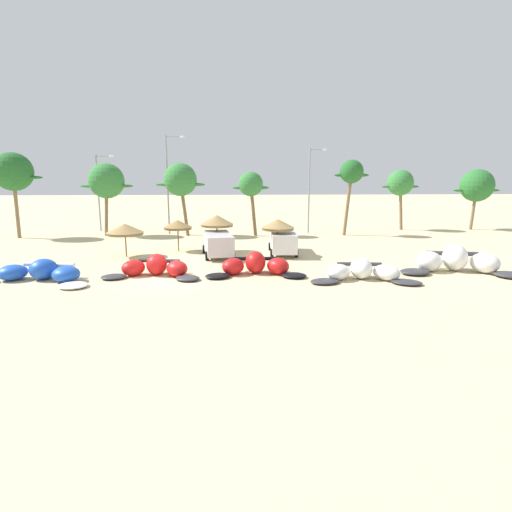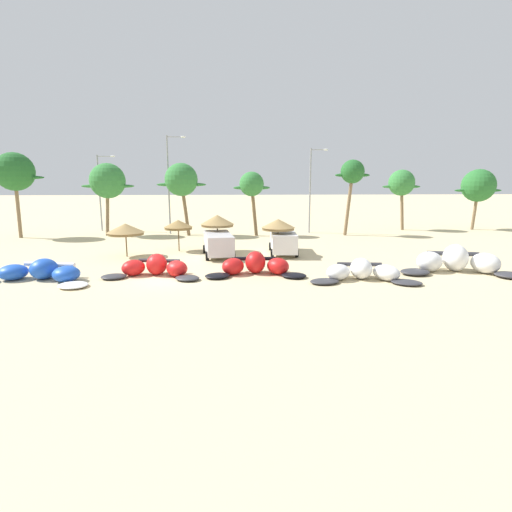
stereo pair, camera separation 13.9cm
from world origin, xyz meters
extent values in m
plane|color=beige|center=(0.00, 0.00, 0.00)|extent=(260.00, 260.00, 0.00)
ellipsoid|color=blue|center=(-9.53, 0.22, 0.48)|extent=(2.36, 2.36, 0.95)
ellipsoid|color=blue|center=(-7.72, 0.33, 0.64)|extent=(1.90, 2.01, 1.28)
ellipsoid|color=blue|center=(-6.06, -0.44, 0.48)|extent=(2.17, 2.24, 0.95)
ellipsoid|color=white|center=(-5.17, -1.80, 0.13)|extent=(2.31, 2.27, 0.26)
cylinder|color=white|center=(-7.60, 0.93, 0.80)|extent=(3.38, 0.93, 0.31)
cube|color=white|center=(-7.75, 0.16, 0.64)|extent=(1.33, 0.84, 0.04)
ellipsoid|color=#333338|center=(-3.42, 0.16, 0.14)|extent=(1.79, 1.59, 0.27)
ellipsoid|color=red|center=(-2.38, 0.97, 0.51)|extent=(2.01, 2.02, 1.02)
ellipsoid|color=red|center=(-0.91, 1.13, 0.69)|extent=(1.50, 1.72, 1.37)
ellipsoid|color=red|center=(0.45, 0.57, 0.51)|extent=(1.86, 1.97, 1.02)
ellipsoid|color=#333338|center=(1.23, -0.50, 0.14)|extent=(1.98, 1.87, 0.27)
cylinder|color=#333338|center=(-0.84, 1.67, 0.81)|extent=(2.75, 0.63, 0.25)
cube|color=#333338|center=(-0.94, 0.98, 0.69)|extent=(1.07, 0.69, 0.04)
ellipsoid|color=black|center=(3.06, -0.02, 0.14)|extent=(1.94, 1.76, 0.29)
ellipsoid|color=red|center=(4.02, 0.92, 0.54)|extent=(2.03, 2.08, 1.07)
ellipsoid|color=red|center=(5.50, 1.25, 0.72)|extent=(1.38, 1.64, 1.45)
ellipsoid|color=red|center=(6.96, 0.83, 0.54)|extent=(1.99, 2.07, 1.07)
ellipsoid|color=black|center=(7.86, -0.17, 0.14)|extent=(1.98, 1.83, 0.29)
cylinder|color=black|center=(5.52, 1.81, 0.85)|extent=(2.82, 0.34, 0.26)
cube|color=black|center=(5.50, 1.09, 0.72)|extent=(1.04, 0.61, 0.04)
ellipsoid|color=#333338|center=(9.49, -1.71, 0.13)|extent=(2.07, 1.73, 0.26)
ellipsoid|color=white|center=(10.52, -0.84, 0.48)|extent=(2.18, 2.23, 0.96)
ellipsoid|color=white|center=(12.02, -0.62, 0.65)|extent=(1.51, 1.93, 1.29)
ellipsoid|color=white|center=(13.44, -1.14, 0.48)|extent=(2.04, 2.22, 0.96)
ellipsoid|color=#333338|center=(14.27, -2.21, 0.13)|extent=(2.20, 1.98, 0.26)
cylinder|color=#333338|center=(12.09, 0.01, 0.77)|extent=(2.83, 0.55, 0.26)
cube|color=#333338|center=(12.00, -0.80, 0.65)|extent=(1.09, 0.75, 0.04)
ellipsoid|color=#333338|center=(15.87, 0.23, 0.18)|extent=(2.11, 1.84, 0.36)
ellipsoid|color=white|center=(17.22, 1.13, 0.67)|extent=(2.48, 2.47, 1.34)
ellipsoid|color=white|center=(19.03, 1.19, 0.91)|extent=(1.96, 2.21, 1.81)
ellipsoid|color=white|center=(20.65, 0.39, 0.67)|extent=(2.21, 2.38, 1.34)
ellipsoid|color=#333338|center=(21.50, -0.99, 0.18)|extent=(2.47, 2.37, 0.36)
cylinder|color=#333338|center=(19.17, 1.85, 1.06)|extent=(3.36, 1.01, 0.31)
cube|color=#333338|center=(18.99, 1.01, 0.91)|extent=(1.34, 0.93, 0.04)
cylinder|color=brown|center=(-4.48, 7.58, 0.97)|extent=(0.10, 0.10, 1.95)
cone|color=#9E7F4C|center=(-4.48, 7.58, 2.30)|extent=(2.94, 2.94, 0.71)
cylinder|color=olive|center=(-4.48, 7.58, 1.85)|extent=(2.79, 2.79, 0.20)
cylinder|color=brown|center=(-0.63, 9.89, 1.04)|extent=(0.10, 0.10, 2.08)
cone|color=olive|center=(-0.63, 9.89, 2.38)|extent=(2.44, 2.44, 0.61)
cylinder|color=olive|center=(-0.63, 9.89, 1.98)|extent=(2.32, 2.32, 0.20)
cylinder|color=brown|center=(2.71, 9.34, 1.18)|extent=(0.10, 0.10, 2.37)
cone|color=#9E7F4C|center=(2.71, 9.34, 2.76)|extent=(2.83, 2.83, 0.79)
cylinder|color=olive|center=(2.71, 9.34, 2.27)|extent=(2.69, 2.69, 0.20)
cylinder|color=brown|center=(7.65, 7.35, 1.14)|extent=(0.10, 0.10, 2.29)
cone|color=#9E7F4C|center=(7.65, 7.35, 2.63)|extent=(2.70, 2.70, 0.69)
cylinder|color=olive|center=(7.65, 7.35, 2.19)|extent=(2.57, 2.57, 0.20)
cube|color=white|center=(8.17, 8.23, 1.09)|extent=(2.18, 5.31, 1.50)
cube|color=black|center=(8.23, 9.67, 1.35)|extent=(1.96, 1.39, 0.56)
cylinder|color=black|center=(7.27, 9.89, 0.34)|extent=(0.27, 0.69, 0.68)
cylinder|color=black|center=(9.21, 9.81, 0.34)|extent=(0.27, 0.69, 0.68)
cylinder|color=black|center=(7.12, 6.65, 0.34)|extent=(0.27, 0.69, 0.68)
cylinder|color=black|center=(9.07, 6.57, 0.34)|extent=(0.27, 0.69, 0.68)
cube|color=silver|center=(2.84, 7.33, 1.09)|extent=(2.66, 5.19, 1.50)
cube|color=black|center=(2.66, 8.68, 1.35)|extent=(2.12, 1.49, 0.56)
cylinder|color=black|center=(1.64, 8.71, 0.34)|extent=(0.33, 0.71, 0.68)
cylinder|color=black|center=(3.63, 8.99, 0.34)|extent=(0.33, 0.71, 0.68)
cylinder|color=black|center=(2.05, 5.67, 0.34)|extent=(0.33, 0.71, 0.68)
cylinder|color=black|center=(4.05, 5.94, 0.34)|extent=(0.33, 0.71, 0.68)
cylinder|color=#7F6647|center=(-18.33, 18.88, 3.42)|extent=(0.42, 0.36, 6.84)
sphere|color=#236028|center=(-18.30, 18.88, 6.83)|extent=(3.91, 3.91, 3.91)
ellipsoid|color=#236028|center=(-16.73, 18.88, 6.25)|extent=(2.74, 0.50, 0.36)
cylinder|color=#7F6647|center=(-9.54, 20.07, 2.95)|extent=(0.75, 0.36, 5.91)
sphere|color=#337A38|center=(-9.35, 20.07, 5.90)|extent=(3.74, 3.74, 3.74)
ellipsoid|color=#337A38|center=(-10.84, 20.07, 5.34)|extent=(2.62, 0.50, 0.36)
ellipsoid|color=#337A38|center=(-7.85, 20.07, 5.34)|extent=(2.62, 0.50, 0.36)
cylinder|color=brown|center=(-1.16, 19.68, 3.01)|extent=(0.99, 0.36, 6.03)
sphere|color=#337A38|center=(-1.48, 19.68, 6.03)|extent=(3.51, 3.51, 3.51)
ellipsoid|color=#337A38|center=(-2.88, 19.68, 5.50)|extent=(2.46, 0.50, 0.36)
ellipsoid|color=#337A38|center=(-0.07, 19.68, 5.50)|extent=(2.46, 0.50, 0.36)
cylinder|color=brown|center=(6.29, 19.17, 2.78)|extent=(0.87, 0.36, 5.57)
sphere|color=#337A38|center=(6.03, 19.17, 5.56)|extent=(2.62, 2.62, 2.62)
ellipsoid|color=#337A38|center=(4.99, 19.17, 5.17)|extent=(1.83, 0.50, 0.36)
ellipsoid|color=#337A38|center=(7.08, 19.17, 5.17)|extent=(1.83, 0.50, 0.36)
cylinder|color=#7F6647|center=(16.59, 19.02, 3.44)|extent=(0.92, 0.36, 6.88)
sphere|color=#236028|center=(16.87, 19.02, 6.87)|extent=(2.53, 2.53, 2.53)
ellipsoid|color=#236028|center=(15.86, 19.02, 6.49)|extent=(1.77, 0.50, 0.36)
ellipsoid|color=#236028|center=(17.88, 19.02, 6.49)|extent=(1.77, 0.50, 0.36)
cylinder|color=#7F6647|center=(24.31, 23.32, 2.82)|extent=(0.81, 0.36, 5.65)
sphere|color=#337A38|center=(24.08, 23.32, 5.64)|extent=(3.08, 3.08, 3.08)
ellipsoid|color=#337A38|center=(22.85, 23.32, 5.18)|extent=(2.16, 0.50, 0.36)
ellipsoid|color=#337A38|center=(25.32, 23.32, 5.18)|extent=(2.16, 0.50, 0.36)
cylinder|color=#7F6647|center=(33.33, 23.18, 2.65)|extent=(0.65, 0.36, 5.32)
sphere|color=#286B2D|center=(33.48, 23.18, 5.31)|extent=(3.90, 3.90, 3.90)
ellipsoid|color=#286B2D|center=(31.92, 23.18, 4.72)|extent=(2.73, 0.50, 0.36)
ellipsoid|color=#286B2D|center=(35.04, 23.18, 4.72)|extent=(2.73, 0.50, 0.36)
cylinder|color=gray|center=(-11.63, 24.37, 4.41)|extent=(0.18, 0.18, 8.83)
cylinder|color=gray|center=(-10.74, 24.37, 8.68)|extent=(1.78, 0.10, 0.10)
ellipsoid|color=silver|center=(-9.85, 24.37, 8.68)|extent=(0.56, 0.24, 0.20)
cylinder|color=gray|center=(-3.08, 21.20, 5.37)|extent=(0.18, 0.18, 10.73)
cylinder|color=gray|center=(-2.19, 21.20, 10.58)|extent=(1.77, 0.10, 0.10)
ellipsoid|color=silver|center=(-1.31, 21.20, 10.58)|extent=(0.56, 0.24, 0.20)
cylinder|color=gray|center=(12.73, 21.32, 4.72)|extent=(0.18, 0.18, 9.45)
cylinder|color=gray|center=(13.56, 21.32, 9.30)|extent=(1.66, 0.10, 0.10)
ellipsoid|color=silver|center=(14.39, 21.32, 9.30)|extent=(0.56, 0.24, 0.20)
camera|label=1|loc=(4.00, -25.17, 6.18)|focal=28.77mm
camera|label=2|loc=(4.13, -25.18, 6.18)|focal=28.77mm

